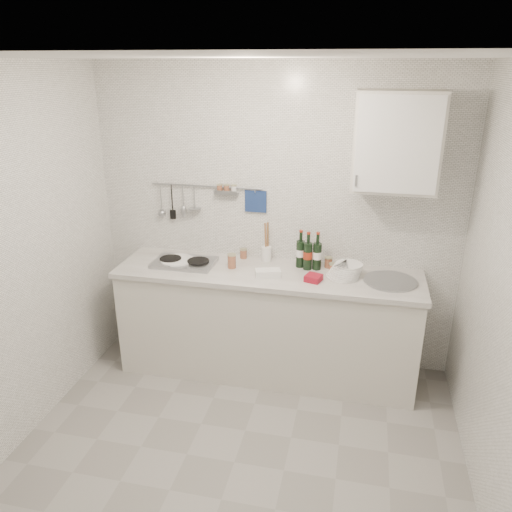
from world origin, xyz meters
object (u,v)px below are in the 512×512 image
at_px(wall_cabinet, 397,142).
at_px(utensil_crock, 266,252).
at_px(wine_bottles, 309,250).
at_px(plate_stack_sink, 346,271).
at_px(plate_stack_hob, 176,262).

height_order(wall_cabinet, utensil_crock, wall_cabinet).
bearing_deg(wine_bottles, utensil_crock, 166.41).
height_order(plate_stack_sink, wine_bottles, wine_bottles).
distance_m(plate_stack_hob, wine_bottles, 1.09).
bearing_deg(plate_stack_hob, utensil_crock, 17.85).
xyz_separation_m(plate_stack_hob, wine_bottles, (1.07, 0.14, 0.13)).
xyz_separation_m(wall_cabinet, utensil_crock, (-0.95, 0.10, -0.95)).
distance_m(wall_cabinet, plate_stack_hob, 1.95).
height_order(plate_stack_hob, plate_stack_sink, plate_stack_sink).
relative_size(wall_cabinet, utensil_crock, 2.03).
distance_m(plate_stack_hob, plate_stack_sink, 1.38).
distance_m(wall_cabinet, utensil_crock, 1.35).
bearing_deg(plate_stack_hob, plate_stack_sink, 1.39).
distance_m(wall_cabinet, wine_bottles, 1.06).
bearing_deg(utensil_crock, plate_stack_sink, -16.44).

